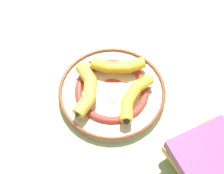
{
  "coord_description": "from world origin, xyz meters",
  "views": [
    {
      "loc": [
        0.42,
        -0.11,
        0.76
      ],
      "look_at": [
        -0.03,
        -0.04,
        0.04
      ],
      "focal_mm": 50.0,
      "sensor_mm": 36.0,
      "label": 1
    }
  ],
  "objects_px": {
    "banana_a": "(87,90)",
    "banana_c": "(134,95)",
    "book_stack": "(210,165)",
    "banana_b": "(117,66)",
    "decorative_bowl": "(112,91)"
  },
  "relations": [
    {
      "from": "banana_a",
      "to": "banana_c",
      "type": "height_order",
      "value": "banana_a"
    },
    {
      "from": "banana_a",
      "to": "book_stack",
      "type": "xyz_separation_m",
      "value": [
        0.25,
        0.26,
        0.01
      ]
    },
    {
      "from": "banana_a",
      "to": "banana_b",
      "type": "relative_size",
      "value": 1.04
    },
    {
      "from": "decorative_bowl",
      "to": "book_stack",
      "type": "bearing_deg",
      "value": 35.94
    },
    {
      "from": "book_stack",
      "to": "banana_b",
      "type": "bearing_deg",
      "value": 13.41
    },
    {
      "from": "decorative_bowl",
      "to": "banana_b",
      "type": "relative_size",
      "value": 1.74
    },
    {
      "from": "banana_b",
      "to": "book_stack",
      "type": "relative_size",
      "value": 0.74
    },
    {
      "from": "banana_a",
      "to": "book_stack",
      "type": "relative_size",
      "value": 0.77
    },
    {
      "from": "book_stack",
      "to": "banana_a",
      "type": "bearing_deg",
      "value": 31.79
    },
    {
      "from": "decorative_bowl",
      "to": "book_stack",
      "type": "height_order",
      "value": "book_stack"
    },
    {
      "from": "decorative_bowl",
      "to": "banana_c",
      "type": "height_order",
      "value": "banana_c"
    },
    {
      "from": "banana_b",
      "to": "banana_c",
      "type": "distance_m",
      "value": 0.11
    },
    {
      "from": "banana_c",
      "to": "book_stack",
      "type": "bearing_deg",
      "value": 69.52
    },
    {
      "from": "banana_b",
      "to": "book_stack",
      "type": "distance_m",
      "value": 0.36
    },
    {
      "from": "book_stack",
      "to": "decorative_bowl",
      "type": "bearing_deg",
      "value": 22.13
    }
  ]
}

